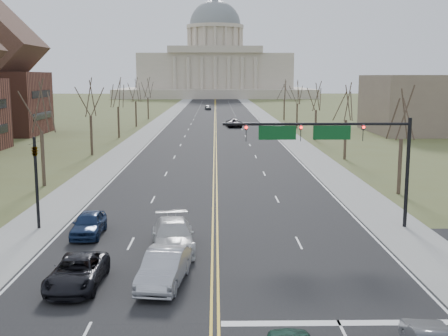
{
  "coord_description": "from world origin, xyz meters",
  "views": [
    {
      "loc": [
        0.04,
        -22.16,
        9.82
      ],
      "look_at": [
        0.68,
        19.4,
        3.0
      ],
      "focal_mm": 45.0,
      "sensor_mm": 36.0,
      "label": 1
    }
  ],
  "objects_px": {
    "car_sb_outer_second": "(89,224)",
    "car_sb_inner_lead": "(164,268)",
    "signal_left": "(36,172)",
    "signal_mast": "(331,140)",
    "car_sb_inner_second": "(173,235)",
    "car_sb_outer_lead": "(77,272)",
    "car_far_nb": "(234,123)",
    "car_far_sb": "(208,108)"
  },
  "relations": [
    {
      "from": "car_sb_inner_second",
      "to": "car_far_nb",
      "type": "distance_m",
      "value": 78.62
    },
    {
      "from": "car_sb_inner_lead",
      "to": "car_sb_inner_second",
      "type": "height_order",
      "value": "car_sb_inner_second"
    },
    {
      "from": "signal_left",
      "to": "car_sb_inner_lead",
      "type": "bearing_deg",
      "value": -48.2
    },
    {
      "from": "car_sb_outer_second",
      "to": "car_far_sb",
      "type": "height_order",
      "value": "car_sb_outer_second"
    },
    {
      "from": "car_sb_outer_lead",
      "to": "car_far_sb",
      "type": "xyz_separation_m",
      "value": [
        4.31,
        139.35,
        0.0
      ]
    },
    {
      "from": "signal_left",
      "to": "car_far_nb",
      "type": "height_order",
      "value": "signal_left"
    },
    {
      "from": "car_sb_inner_lead",
      "to": "car_sb_outer_lead",
      "type": "relative_size",
      "value": 1.0
    },
    {
      "from": "signal_left",
      "to": "car_sb_outer_lead",
      "type": "bearing_deg",
      "value": -64.11
    },
    {
      "from": "signal_mast",
      "to": "car_sb_inner_second",
      "type": "distance_m",
      "value": 11.95
    },
    {
      "from": "car_far_nb",
      "to": "signal_mast",
      "type": "bearing_deg",
      "value": 87.78
    },
    {
      "from": "car_far_nb",
      "to": "car_far_sb",
      "type": "bearing_deg",
      "value": -89.21
    },
    {
      "from": "car_sb_inner_second",
      "to": "car_far_sb",
      "type": "bearing_deg",
      "value": 83.95
    },
    {
      "from": "car_sb_outer_second",
      "to": "car_sb_inner_lead",
      "type": "bearing_deg",
      "value": -58.17
    },
    {
      "from": "signal_mast",
      "to": "signal_left",
      "type": "height_order",
      "value": "signal_mast"
    },
    {
      "from": "car_sb_outer_second",
      "to": "car_far_nb",
      "type": "xyz_separation_m",
      "value": [
        11.47,
        75.43,
        0.08
      ]
    },
    {
      "from": "signal_mast",
      "to": "car_sb_inner_second",
      "type": "relative_size",
      "value": 2.11
    },
    {
      "from": "car_sb_inner_lead",
      "to": "car_far_nb",
      "type": "bearing_deg",
      "value": 93.47
    },
    {
      "from": "signal_mast",
      "to": "car_sb_outer_second",
      "type": "xyz_separation_m",
      "value": [
        -15.3,
        -1.71,
        -5.0
      ]
    },
    {
      "from": "signal_mast",
      "to": "car_sb_inner_second",
      "type": "bearing_deg",
      "value": -154.6
    },
    {
      "from": "car_sb_outer_second",
      "to": "car_far_nb",
      "type": "distance_m",
      "value": 76.3
    },
    {
      "from": "car_sb_outer_lead",
      "to": "car_sb_outer_second",
      "type": "bearing_deg",
      "value": 99.54
    },
    {
      "from": "car_sb_outer_lead",
      "to": "car_far_sb",
      "type": "distance_m",
      "value": 139.42
    },
    {
      "from": "car_sb_outer_lead",
      "to": "car_far_nb",
      "type": "bearing_deg",
      "value": 83.68
    },
    {
      "from": "car_sb_outer_lead",
      "to": "car_far_sb",
      "type": "height_order",
      "value": "car_far_sb"
    },
    {
      "from": "car_sb_outer_lead",
      "to": "signal_mast",
      "type": "bearing_deg",
      "value": 37.05
    },
    {
      "from": "car_sb_inner_lead",
      "to": "car_far_sb",
      "type": "bearing_deg",
      "value": 97.48
    },
    {
      "from": "car_sb_inner_lead",
      "to": "car_sb_outer_second",
      "type": "distance_m",
      "value": 10.07
    },
    {
      "from": "signal_mast",
      "to": "car_sb_outer_lead",
      "type": "bearing_deg",
      "value": -143.48
    },
    {
      "from": "signal_left",
      "to": "car_sb_outer_second",
      "type": "relative_size",
      "value": 1.37
    },
    {
      "from": "car_sb_inner_second",
      "to": "car_far_sb",
      "type": "height_order",
      "value": "car_sb_inner_second"
    },
    {
      "from": "signal_mast",
      "to": "car_sb_inner_second",
      "type": "xyz_separation_m",
      "value": [
        -9.84,
        -4.67,
        -4.92
      ]
    },
    {
      "from": "signal_left",
      "to": "car_sb_inner_second",
      "type": "distance_m",
      "value": 10.63
    },
    {
      "from": "signal_left",
      "to": "car_far_nb",
      "type": "xyz_separation_m",
      "value": [
        15.11,
        73.72,
        -2.87
      ]
    },
    {
      "from": "car_far_nb",
      "to": "car_sb_outer_second",
      "type": "bearing_deg",
      "value": 76.16
    },
    {
      "from": "signal_mast",
      "to": "car_far_sb",
      "type": "distance_m",
      "value": 129.49
    },
    {
      "from": "signal_mast",
      "to": "car_sb_inner_second",
      "type": "height_order",
      "value": "signal_mast"
    },
    {
      "from": "car_sb_inner_lead",
      "to": "car_far_nb",
      "type": "distance_m",
      "value": 84.11
    },
    {
      "from": "car_sb_inner_second",
      "to": "car_sb_outer_lead",
      "type": "bearing_deg",
      "value": -131.93
    },
    {
      "from": "signal_left",
      "to": "car_sb_outer_second",
      "type": "distance_m",
      "value": 4.99
    },
    {
      "from": "signal_mast",
      "to": "car_sb_inner_lead",
      "type": "bearing_deg",
      "value": -134.07
    },
    {
      "from": "car_sb_outer_second",
      "to": "car_sb_inner_second",
      "type": "bearing_deg",
      "value": -29.44
    },
    {
      "from": "car_sb_outer_lead",
      "to": "car_far_sb",
      "type": "relative_size",
      "value": 1.22
    }
  ]
}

